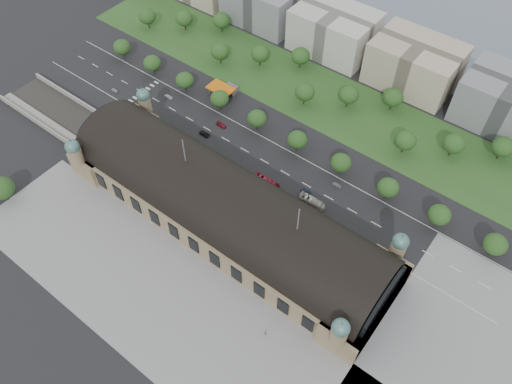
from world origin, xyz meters
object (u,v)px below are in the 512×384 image
Objects in this scene: traffic_car_2 at (204,134)px; traffic_car_4 at (306,191)px; bus_west at (266,182)px; parked_car_4 at (168,136)px; parked_car_1 at (136,119)px; traffic_car_5 at (337,185)px; parked_car_3 at (182,138)px; traffic_car_6 at (400,261)px; pedestrian_0 at (265,334)px; petrol_station at (226,88)px; bus_east at (312,202)px; parked_car_2 at (187,146)px; parked_car_0 at (132,117)px; traffic_car_1 at (169,97)px; bus_mid at (311,200)px; parked_car_5 at (185,148)px; traffic_car_3 at (221,125)px; traffic_car_0 at (114,90)px; parked_car_6 at (186,148)px.

traffic_car_2 is 60.59m from traffic_car_4.
bus_west reaches higher than traffic_car_2.
parked_car_1 is at bearing -124.52° from parked_car_4.
traffic_car_4 reaches higher than traffic_car_5.
parked_car_3 is at bearing 101.52° from traffic_car_5.
traffic_car_6 is 2.78× the size of pedestrian_0.
petrol_station is 1.16× the size of bus_east.
bus_west reaches higher than parked_car_2.
traffic_car_2 is at bearing 86.36° from parked_car_0.
bus_west is (56.57, 5.15, 1.04)m from parked_car_4.
traffic_car_1 is 1.06× the size of traffic_car_5.
bus_west is (76.78, -16.29, 1.08)m from traffic_car_1.
bus_mid is at bearing -104.37° from traffic_car_1.
traffic_car_4 reaches higher than parked_car_2.
traffic_car_6 is at bearing 87.73° from traffic_car_2.
traffic_car_1 is 1.01× the size of parked_car_1.
traffic_car_5 is 1.17× the size of parked_car_3.
parked_car_4 reaches higher than traffic_car_6.
parked_car_1 is at bearing -123.27° from parked_car_5.
parked_car_0 is (-40.47, -22.80, -0.14)m from traffic_car_3.
traffic_car_0 is at bearing -143.73° from petrol_station.
traffic_car_2 is 111.53m from traffic_car_6.
bus_mid is at bearing -99.79° from traffic_car_3.
parked_car_5 is at bearing 26.51° from parked_car_3.
pedestrian_0 is at bearing -171.45° from traffic_car_5.
traffic_car_4 is 1.04× the size of parked_car_1.
traffic_car_3 is (2.91, 9.79, -0.01)m from traffic_car_2.
traffic_car_3 is 0.97× the size of traffic_car_6.
parked_car_6 is at bearing -131.39° from traffic_car_1.
pedestrian_0 is (121.27, -51.70, 0.35)m from parked_car_1.
parked_car_2 reaches higher than parked_car_0.
bus_mid is (65.40, -3.04, 0.77)m from traffic_car_2.
parked_car_2 is 0.40× the size of bus_west.
parked_car_5 is 0.45× the size of bus_mid.
bus_west reaches higher than parked_car_0.
traffic_car_6 is 0.42× the size of bus_west.
parked_car_5 is at bearing -120.81° from parked_car_6.
traffic_car_2 is at bearing -92.51° from traffic_car_4.
bus_west is 22.21m from bus_mid.
parked_car_6 is (-0.36, -13.01, 0.01)m from traffic_car_2.
parked_car_0 is at bearing -120.81° from parked_car_6.
parked_car_0 is at bearing -111.04° from parked_car_2.
traffic_car_5 is 74.27m from parked_car_6.
parked_car_2 is 67.97m from bus_east.
traffic_car_1 is at bearing -146.21° from parked_car_2.
petrol_station reaches higher than traffic_car_6.
parked_car_4 is 0.90× the size of parked_car_6.
traffic_car_5 is (9.06, 11.72, -0.10)m from traffic_car_4.
petrol_station is 51.45m from parked_car_0.
petrol_station is at bearing 156.46° from parked_car_3.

